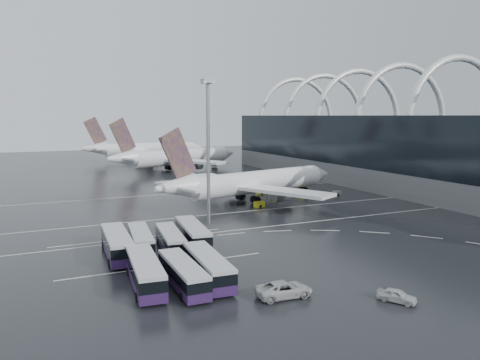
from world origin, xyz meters
name	(u,v)px	position (x,y,z in m)	size (l,w,h in m)	color
ground	(268,224)	(0.00, 0.00, 0.00)	(420.00, 420.00, 0.00)	black
terminal	(432,149)	(61.56, 19.84, 10.87)	(42.00, 160.00, 34.90)	#5C5E62
lane_marking_near	(273,226)	(0.00, -2.00, 0.01)	(120.00, 0.25, 0.01)	white
lane_marking_mid	(241,212)	(0.00, 12.00, 0.01)	(120.00, 0.25, 0.01)	white
lane_marking_far	(196,192)	(0.00, 40.00, 0.01)	(120.00, 0.25, 0.01)	white
bus_bay_line_south	(165,266)	(-24.00, -16.00, 0.01)	(28.00, 0.25, 0.01)	white
bus_bay_line_north	(139,238)	(-24.00, 0.00, 0.01)	(28.00, 0.25, 0.01)	white
airliner_main	(251,183)	(6.96, 21.38, 4.41)	(51.39, 44.43, 17.61)	white
airliner_gate_b	(175,158)	(8.92, 88.33, 4.84)	(54.28, 48.22, 19.35)	white
airliner_gate_c	(143,150)	(7.50, 133.22, 4.88)	(54.76, 50.55, 19.53)	white
bus_row_near_a	(117,244)	(-29.08, -9.04, 1.89)	(3.95, 14.14, 3.44)	#251542
bus_row_near_b	(141,240)	(-25.40, -7.72, 1.67)	(4.26, 12.61, 3.04)	#251542
bus_row_near_c	(170,240)	(-21.36, -9.49, 1.66)	(4.20, 12.49, 3.02)	#251542
bus_row_near_d	(193,234)	(-17.36, -7.90, 1.82)	(4.53, 13.68, 3.30)	#251542
bus_row_far_a	(145,271)	(-28.21, -22.37, 1.83)	(4.32, 13.78, 3.34)	#251542
bus_row_far_b	(183,274)	(-24.25, -24.55, 1.68)	(3.13, 12.43, 3.05)	#251542
bus_row_far_c	(208,266)	(-20.75, -23.59, 1.77)	(3.87, 13.26, 3.22)	#251542
van_curve_a	(284,289)	(-15.00, -32.04, 0.89)	(2.95, 6.40, 1.78)	silver
van_curve_b	(397,296)	(-4.62, -38.30, 0.71)	(1.68, 4.18, 1.42)	silver
floodlight_mast	(208,134)	(-9.90, 4.68, 16.63)	(2.03, 2.03, 26.44)	gray
gse_cart_belly_a	(300,194)	(21.81, 23.65, 0.53)	(1.94, 1.14, 1.06)	yellow
gse_cart_belly_c	(259,204)	(5.92, 15.11, 0.61)	(2.24, 1.32, 1.22)	yellow
gse_cart_belly_d	(337,193)	(30.54, 20.36, 0.57)	(2.08, 1.23, 1.13)	slate
gse_cart_belly_e	(261,192)	(14.16, 30.33, 0.58)	(2.14, 1.27, 1.17)	yellow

